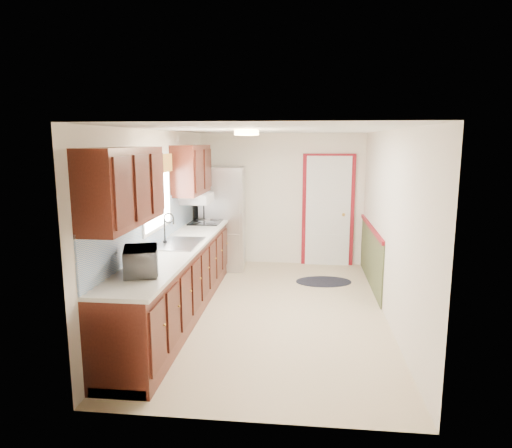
# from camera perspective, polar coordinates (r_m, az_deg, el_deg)

# --- Properties ---
(room_shell) EXTENTS (3.20, 5.20, 2.52)m
(room_shell) POSITION_cam_1_polar(r_m,az_deg,el_deg) (5.95, 1.98, 0.07)
(room_shell) COLOR #C5B08B
(room_shell) RESTS_ON ground
(kitchen_run) EXTENTS (0.63, 4.00, 2.20)m
(kitchen_run) POSITION_cam_1_polar(r_m,az_deg,el_deg) (5.97, -10.19, -3.89)
(kitchen_run) COLOR #3D150D
(kitchen_run) RESTS_ON ground
(back_wall_trim) EXTENTS (1.12, 2.30, 2.08)m
(back_wall_trim) POSITION_cam_1_polar(r_m,az_deg,el_deg) (8.19, 10.04, 0.53)
(back_wall_trim) COLOR maroon
(back_wall_trim) RESTS_ON ground
(ceiling_fixture) EXTENTS (0.30, 0.30, 0.06)m
(ceiling_fixture) POSITION_cam_1_polar(r_m,az_deg,el_deg) (5.69, -1.17, 11.34)
(ceiling_fixture) COLOR #FFD88C
(ceiling_fixture) RESTS_ON room_shell
(microwave) EXTENTS (0.41, 0.55, 0.33)m
(microwave) POSITION_cam_1_polar(r_m,az_deg,el_deg) (4.72, -14.19, -4.15)
(microwave) COLOR white
(microwave) RESTS_ON kitchen_run
(refrigerator) EXTENTS (0.80, 0.78, 1.82)m
(refrigerator) POSITION_cam_1_polar(r_m,az_deg,el_deg) (8.13, -4.17, 0.74)
(refrigerator) COLOR #B7B7BC
(refrigerator) RESTS_ON ground
(rug) EXTENTS (0.96, 0.68, 0.01)m
(rug) POSITION_cam_1_polar(r_m,az_deg,el_deg) (7.56, 8.45, -7.13)
(rug) COLOR black
(rug) RESTS_ON ground
(cooktop) EXTENTS (0.49, 0.59, 0.02)m
(cooktop) POSITION_cam_1_polar(r_m,az_deg,el_deg) (7.53, -6.32, 0.25)
(cooktop) COLOR black
(cooktop) RESTS_ON kitchen_run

